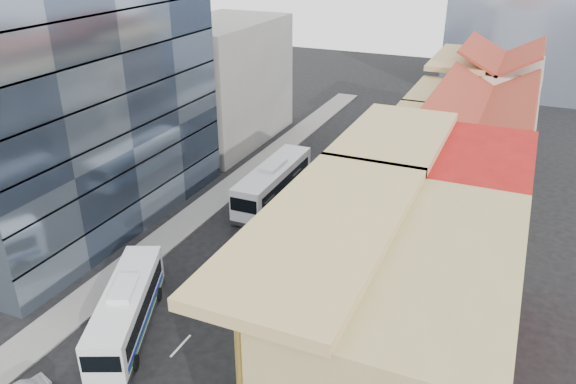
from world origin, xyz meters
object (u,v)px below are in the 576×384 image
at_px(bus_right, 318,253).
at_px(bus_left_near, 127,308).
at_px(shophouse_tan, 402,367).
at_px(bus_left_far, 273,182).
at_px(office_tower, 59,47).

bearing_deg(bus_right, bus_left_near, -131.14).
relative_size(shophouse_tan, bus_right, 1.41).
height_order(shophouse_tan, bus_left_far, shophouse_tan).
height_order(shophouse_tan, bus_right, shophouse_tan).
distance_m(shophouse_tan, bus_right, 17.55).
distance_m(office_tower, bus_right, 25.55).
bearing_deg(bus_left_far, office_tower, -145.23).
xyz_separation_m(bus_left_far, bus_right, (8.07, -9.46, -0.36)).
distance_m(bus_left_near, bus_right, 14.16).
distance_m(bus_left_far, bus_right, 12.44).
bearing_deg(bus_left_near, bus_right, 28.89).
relative_size(bus_left_near, bus_right, 1.08).
xyz_separation_m(office_tower, bus_left_near, (13.20, -11.05, -13.28)).
bearing_deg(bus_left_far, bus_left_near, -91.89).
height_order(bus_left_near, bus_left_far, bus_left_far).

